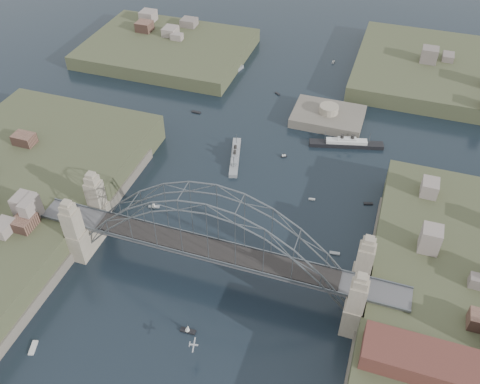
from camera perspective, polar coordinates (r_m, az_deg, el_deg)
The scene contains 22 objects.
ground at distance 119.21m, azimuth -2.78°, elevation -9.09°, with size 500.00×500.00×0.00m, color black.
bridge at distance 109.94m, azimuth -2.99°, elevation -5.02°, with size 84.00×13.80×24.60m.
shore_west at distance 143.15m, azimuth -24.83°, elevation -2.10°, with size 50.50×90.00×12.00m.
headland_nw at distance 206.39m, azimuth -7.99°, elevation 14.92°, with size 60.00×45.00×9.00m, color #3D4228.
headland_ne at distance 202.58m, azimuth 22.70°, elevation 11.56°, with size 70.00×55.00×9.50m, color #3D4228.
fort_island at distance 168.37m, azimuth 9.62°, elevation 7.70°, with size 22.00×16.00×9.40m.
wharf_shed at distance 100.37m, azimuth 19.22°, elevation -17.09°, with size 20.00×8.00×4.00m, color #592D26.
naval_cruiser_near at distance 149.31m, azimuth -0.55°, elevation 3.93°, with size 6.74×17.48×5.24m.
naval_cruiser_far at distance 189.98m, azimuth -1.17°, elevation 12.93°, with size 6.11×15.32×5.17m.
ocean_liner at distance 157.52m, azimuth 11.66°, elevation 5.26°, with size 21.93×8.31×5.37m.
aeroplane at distance 103.55m, azimuth -5.22°, elevation -16.46°, with size 1.82×3.26×0.48m.
small_boat_a at distance 135.61m, azimuth -9.52°, elevation -1.43°, with size 3.00×1.68×2.38m.
small_boat_b at distance 137.62m, azimuth 7.94°, elevation -0.81°, with size 1.76×0.85×0.45m.
small_boat_c at distance 110.15m, azimuth -5.78°, elevation -14.87°, with size 3.29×1.19×2.38m.
small_boat_d at distance 139.20m, azimuth 13.99°, elevation -1.26°, with size 2.48×1.46×0.45m.
small_boat_e at distance 170.16m, azimuth -4.86°, elevation 8.78°, with size 3.15×1.22×0.45m.
small_boat_f at distance 150.89m, azimuth 4.86°, elevation 3.98°, with size 1.78×1.35×1.43m.
small_boat_h at distance 179.80m, azimuth 4.16°, elevation 10.78°, with size 2.00×1.71×0.45m.
small_boat_i at distance 125.04m, azimuth 10.41°, elevation -6.68°, with size 2.53×1.10×0.45m.
small_boat_j at distance 115.71m, azimuth -21.88°, elevation -15.68°, with size 1.99×3.40×0.45m.
small_boat_k at distance 201.84m, azimuth 10.28°, elevation 13.94°, with size 0.88×2.05×1.43m.
small_boat_l at distance 154.31m, azimuth -11.53°, elevation 4.39°, with size 2.02×3.07×2.38m.
Camera 1 is at (29.27, -69.52, 92.30)m, focal length 38.62 mm.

